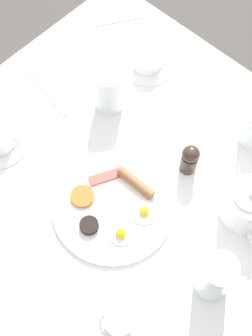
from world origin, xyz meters
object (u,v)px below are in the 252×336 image
teacup_with_saucer_left (148,62)px  knife_by_plate (46,90)px  breakfast_plate (114,206)px  water_glass_tall (109,90)px  spoon_for_tea (119,20)px  wine_glass_spare (215,277)px  creamer_jug (118,322)px  salt_grinder (190,159)px  teapot_near (246,205)px

teacup_with_saucer_left → knife_by_plate: bearing=59.2°
breakfast_plate → water_glass_tall: bearing=-44.1°
spoon_for_tea → wine_glass_spare: bearing=148.0°
wine_glass_spare → creamer_jug: bearing=66.1°
creamer_jug → salt_grinder: size_ratio=0.86×
spoon_for_tea → creamer_jug: bearing=133.4°
teapot_near → creamer_jug: teapot_near is taller
water_glass_tall → spoon_for_tea: water_glass_tall is taller
knife_by_plate → spoon_for_tea: 0.35m
breakfast_plate → knife_by_plate: breakfast_plate is taller
breakfast_plate → spoon_for_tea: bearing=-47.7°
teacup_with_saucer_left → spoon_for_tea: size_ratio=0.99×
teapot_near → knife_by_plate: (0.66, 0.08, -0.05)m
water_glass_tall → spoon_for_tea: 0.33m
creamer_jug → knife_by_plate: size_ratio=0.40×
creamer_jug → teapot_near: bearing=-95.8°
teapot_near → teacup_with_saucer_left: (0.50, -0.19, -0.03)m
teacup_with_saucer_left → wine_glass_spare: bearing=145.1°
water_glass_tall → creamer_jug: water_glass_tall is taller
creamer_jug → spoon_for_tea: 0.94m
wine_glass_spare → spoon_for_tea: size_ratio=1.01×
teacup_with_saucer_left → salt_grinder: 0.36m
breakfast_plate → teacup_with_saucer_left: 0.47m
salt_grinder → breakfast_plate: bearing=72.9°
wine_glass_spare → salt_grinder: 0.32m
teapot_near → wine_glass_spare: 0.21m
breakfast_plate → spoon_for_tea: size_ratio=2.11×
breakfast_plate → wine_glass_spare: wine_glass_spare is taller
spoon_for_tea → knife_by_plate: bearing=95.2°
water_glass_tall → creamer_jug: bearing=136.0°
breakfast_plate → teacup_with_saucer_left: (0.24, -0.40, 0.02)m
teapot_near → creamer_jug: size_ratio=1.98×
creamer_jug → wine_glass_spare: bearing=-113.9°
wine_glass_spare → knife_by_plate: size_ratio=0.70×
teapot_near → water_glass_tall: (0.48, -0.01, 0.01)m
breakfast_plate → spoon_for_tea: breakfast_plate is taller
breakfast_plate → wine_glass_spare: size_ratio=2.09×
salt_grinder → spoon_for_tea: size_ratio=0.68×
water_glass_tall → knife_by_plate: 0.21m
breakfast_plate → teapot_near: 0.33m
salt_grinder → knife_by_plate: size_ratio=0.47×
teapot_near → breakfast_plate: bearing=78.7°
breakfast_plate → knife_by_plate: bearing=-17.9°
teacup_with_saucer_left → spoon_for_tea: (0.19, -0.08, -0.02)m
teacup_with_saucer_left → creamer_jug: bearing=127.0°
water_glass_tall → knife_by_plate: bearing=28.6°
teapot_near → wine_glass_spare: (-0.05, 0.20, 0.02)m
wine_glass_spare → creamer_jug: size_ratio=1.73×
teacup_with_saucer_left → knife_by_plate: 0.31m
salt_grinder → teacup_with_saucer_left: bearing=-30.2°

